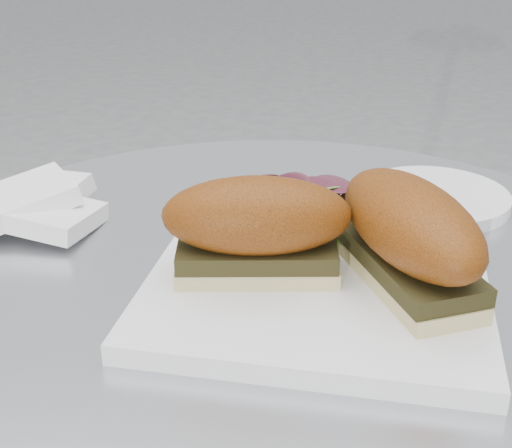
{
  "coord_description": "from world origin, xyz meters",
  "views": [
    {
      "loc": [
        0.06,
        -0.51,
        1.02
      ],
      "look_at": [
        -0.02,
        0.02,
        0.77
      ],
      "focal_mm": 50.0,
      "sensor_mm": 36.0,
      "label": 1
    }
  ],
  "objects_px": {
    "sandwich_left": "(257,226)",
    "sandwich_right": "(409,233)",
    "saucer": "(434,198)",
    "plate": "(319,279)"
  },
  "relations": [
    {
      "from": "sandwich_right",
      "to": "saucer",
      "type": "bearing_deg",
      "value": 143.05
    },
    {
      "from": "sandwich_left",
      "to": "saucer",
      "type": "height_order",
      "value": "sandwich_left"
    },
    {
      "from": "plate",
      "to": "sandwich_right",
      "type": "xyz_separation_m",
      "value": [
        0.07,
        -0.01,
        0.05
      ]
    },
    {
      "from": "plate",
      "to": "saucer",
      "type": "distance_m",
      "value": 0.21
    },
    {
      "from": "sandwich_left",
      "to": "plate",
      "type": "bearing_deg",
      "value": 8.27
    },
    {
      "from": "sandwich_left",
      "to": "sandwich_right",
      "type": "xyz_separation_m",
      "value": [
        0.11,
        0.01,
        0.0
      ]
    },
    {
      "from": "sandwich_left",
      "to": "saucer",
      "type": "xyz_separation_m",
      "value": [
        0.15,
        0.2,
        -0.05
      ]
    },
    {
      "from": "plate",
      "to": "sandwich_left",
      "type": "xyz_separation_m",
      "value": [
        -0.05,
        -0.01,
        0.05
      ]
    },
    {
      "from": "sandwich_left",
      "to": "sandwich_right",
      "type": "distance_m",
      "value": 0.11
    },
    {
      "from": "sandwich_right",
      "to": "sandwich_left",
      "type": "bearing_deg",
      "value": -113.05
    }
  ]
}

